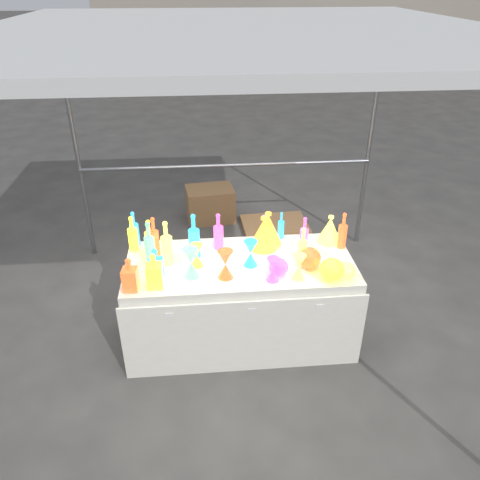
{
  "coord_description": "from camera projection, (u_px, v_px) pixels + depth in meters",
  "views": [
    {
      "loc": [
        -0.28,
        -3.1,
        2.74
      ],
      "look_at": [
        0.0,
        0.0,
        0.95
      ],
      "focal_mm": 35.0,
      "sensor_mm": 36.0,
      "label": 1
    }
  ],
  "objects": [
    {
      "name": "bottle_8",
      "position": [
        281.0,
        225.0,
        3.97
      ],
      "size": [
        0.07,
        0.07,
        0.24
      ],
      "primitive_type": null,
      "rotation": [
        0.0,
        0.0,
        0.25
      ],
      "color": "#167B1D",
      "rests_on": "display_table"
    },
    {
      "name": "bottle_3",
      "position": [
        218.0,
        231.0,
        3.8
      ],
      "size": [
        0.1,
        0.1,
        0.32
      ],
      "primitive_type": null,
      "rotation": [
        0.0,
        0.0,
        0.33
      ],
      "color": "blue",
      "rests_on": "display_table"
    },
    {
      "name": "globe_0",
      "position": [
        332.0,
        271.0,
        3.44
      ],
      "size": [
        0.23,
        0.23,
        0.15
      ],
      "primitive_type": null,
      "rotation": [
        0.0,
        0.0,
        -0.22
      ],
      "color": "#E65215",
      "rests_on": "display_table"
    },
    {
      "name": "bottle_0",
      "position": [
        133.0,
        233.0,
        3.78
      ],
      "size": [
        0.09,
        0.09,
        0.31
      ],
      "primitive_type": null,
      "rotation": [
        0.0,
        0.0,
        -0.14
      ],
      "color": "#E65215",
      "rests_on": "display_table"
    },
    {
      "name": "globe_2",
      "position": [
        309.0,
        259.0,
        3.59
      ],
      "size": [
        0.2,
        0.2,
        0.15
      ],
      "primitive_type": null,
      "rotation": [
        0.0,
        0.0,
        0.09
      ],
      "color": "orange",
      "rests_on": "display_table"
    },
    {
      "name": "canopy_tent",
      "position": [
        240.0,
        38.0,
        2.89
      ],
      "size": [
        3.15,
        3.15,
        2.46
      ],
      "color": "gray",
      "rests_on": "ground"
    },
    {
      "name": "decanter_0",
      "position": [
        154.0,
        271.0,
        3.34
      ],
      "size": [
        0.11,
        0.11,
        0.27
      ],
      "primitive_type": null,
      "rotation": [
        0.0,
        0.0,
        0.02
      ],
      "color": "#E65215",
      "rests_on": "display_table"
    },
    {
      "name": "bottle_10",
      "position": [
        304.0,
        234.0,
        3.79
      ],
      "size": [
        0.08,
        0.08,
        0.3
      ],
      "primitive_type": null,
      "rotation": [
        0.0,
        0.0,
        0.22
      ],
      "color": "blue",
      "rests_on": "display_table"
    },
    {
      "name": "bottle_4",
      "position": [
        167.0,
        243.0,
        3.58
      ],
      "size": [
        0.11,
        0.11,
        0.37
      ],
      "primitive_type": null,
      "rotation": [
        0.0,
        0.0,
        0.37
      ],
      "color": "#126372",
      "rests_on": "display_table"
    },
    {
      "name": "decanter_2",
      "position": [
        156.0,
        263.0,
        3.44
      ],
      "size": [
        0.11,
        0.11,
        0.25
      ],
      "primitive_type": null,
      "rotation": [
        0.0,
        0.0,
        -0.13
      ],
      "color": "#167B1D",
      "rests_on": "display_table"
    },
    {
      "name": "bottle_1",
      "position": [
        134.0,
        229.0,
        3.84
      ],
      "size": [
        0.08,
        0.08,
        0.31
      ],
      "primitive_type": null,
      "rotation": [
        0.0,
        0.0,
        0.12
      ],
      "color": "#167B1D",
      "rests_on": "display_table"
    },
    {
      "name": "hourglass_4",
      "position": [
        197.0,
        255.0,
        3.6
      ],
      "size": [
        0.12,
        0.12,
        0.19
      ],
      "primitive_type": null,
      "rotation": [
        0.0,
        0.0,
        0.3
      ],
      "color": "#E65215",
      "rests_on": "display_table"
    },
    {
      "name": "cardboard_box_closed",
      "position": [
        210.0,
        204.0,
        5.86
      ],
      "size": [
        0.62,
        0.48,
        0.42
      ],
      "primitive_type": "cube",
      "rotation": [
        0.0,
        0.0,
        0.12
      ],
      "color": "#9E7147",
      "rests_on": "ground"
    },
    {
      "name": "globe_3",
      "position": [
        279.0,
        268.0,
        3.51
      ],
      "size": [
        0.18,
        0.18,
        0.12
      ],
      "primitive_type": null,
      "rotation": [
        0.0,
        0.0,
        0.18
      ],
      "color": "blue",
      "rests_on": "display_table"
    },
    {
      "name": "bottle_7",
      "position": [
        194.0,
        236.0,
        3.67
      ],
      "size": [
        0.1,
        0.1,
        0.38
      ],
      "primitive_type": null,
      "rotation": [
        0.0,
        0.0,
        0.12
      ],
      "color": "#167B1D",
      "rests_on": "display_table"
    },
    {
      "name": "lampshade_2",
      "position": [
        264.0,
        230.0,
        3.89
      ],
      "size": [
        0.28,
        0.28,
        0.25
      ],
      "primitive_type": null,
      "rotation": [
        0.0,
        0.0,
        -0.43
      ],
      "color": "blue",
      "rests_on": "display_table"
    },
    {
      "name": "lampshade_3",
      "position": [
        330.0,
        229.0,
        3.91
      ],
      "size": [
        0.26,
        0.26,
        0.24
      ],
      "primitive_type": null,
      "rotation": [
        0.0,
        0.0,
        0.35
      ],
      "color": "#126372",
      "rests_on": "display_table"
    },
    {
      "name": "hourglass_1",
      "position": [
        273.0,
        269.0,
        3.43
      ],
      "size": [
        0.12,
        0.12,
        0.19
      ],
      "primitive_type": null,
      "rotation": [
        0.0,
        0.0,
        0.22
      ],
      "color": "blue",
      "rests_on": "display_table"
    },
    {
      "name": "lampshade_1",
      "position": [
        268.0,
        228.0,
        3.88
      ],
      "size": [
        0.26,
        0.26,
        0.28
      ],
      "primitive_type": null,
      "rotation": [
        0.0,
        0.0,
        -0.06
      ],
      "color": "#B6CF2B",
      "rests_on": "display_table"
    },
    {
      "name": "bottle_6",
      "position": [
        149.0,
        237.0,
        3.74
      ],
      "size": [
        0.09,
        0.09,
        0.3
      ],
      "primitive_type": null,
      "rotation": [
        0.0,
        0.0,
        0.18
      ],
      "color": "#E65215",
      "rests_on": "display_table"
    },
    {
      "name": "decanter_1",
      "position": [
        130.0,
        274.0,
        3.31
      ],
      "size": [
        0.11,
        0.11,
        0.26
      ],
      "primitive_type": null,
      "rotation": [
        0.0,
        0.0,
        -0.08
      ],
      "color": "orange",
      "rests_on": "display_table"
    },
    {
      "name": "bottle_5",
      "position": [
        149.0,
        244.0,
        3.58
      ],
      "size": [
        0.1,
        0.1,
        0.37
      ],
      "primitive_type": null,
      "rotation": [
        0.0,
        0.0,
        -0.24
      ],
      "color": "#B02379",
      "rests_on": "display_table"
    },
    {
      "name": "display_table",
      "position": [
        240.0,
        301.0,
        3.87
      ],
      "size": [
        1.84,
        0.83,
        0.75
      ],
      "color": "white",
      "rests_on": "ground"
    },
    {
      "name": "cardboard_box_flat",
      "position": [
        275.0,
        225.0,
        5.74
      ],
      "size": [
        0.82,
        0.6,
        0.07
      ],
      "primitive_type": "cube",
      "rotation": [
        0.0,
        0.0,
        0.05
      ],
      "color": "#9E7147",
      "rests_on": "ground"
    },
    {
      "name": "bottle_11",
      "position": [
        303.0,
        246.0,
        3.6
      ],
      "size": [
        0.08,
        0.08,
        0.32
      ],
      "primitive_type": null,
      "rotation": [
        0.0,
        0.0,
        0.22
      ],
      "color": "#126372",
      "rests_on": "display_table"
    },
    {
      "name": "hourglass_3",
      "position": [
        191.0,
        263.0,
        3.46
      ],
      "size": [
        0.16,
        0.16,
        0.24
      ],
      "primitive_type": null,
      "rotation": [
        0.0,
        0.0,
        -0.4
      ],
      "color": "#B02379",
      "rests_on": "display_table"
    },
    {
      "name": "hourglass_5",
      "position": [
        251.0,
        253.0,
        3.6
      ],
      "size": [
        0.11,
        0.11,
        0.22
      ],
      "primitive_type": null,
      "rotation": [
        0.0,
        0.0,
        0.01
      ],
      "color": "#167B1D",
      "rests_on": "display_table"
    },
    {
      "name": "bottle_2",
      "position": [
        154.0,
        237.0,
        3.69
      ],
      "size": [
        0.09,
        0.09,
        0.34
      ],
      "primitive_type": null,
      "rotation": [
        0.0,
        0.0,
        0.22
      ],
      "color": "orange",
      "rests_on": "display_table"
    },
    {
      "name": "globe_1",
      "position": [
        346.0,
        272.0,
        3.46
      ],
      "size": [
        0.18,
        0.18,
        0.12
      ],
      "primitive_type": null,
      "rotation": [
        0.0,
        0.0,
        -0.19
      ],
      "color": "#126372",
      "rests_on": "display_table"
    },
    {
      "name": "ground",
      "position": [
        240.0,
        334.0,
        4.07
      ],
      "size": [
        80.0,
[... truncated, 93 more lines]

